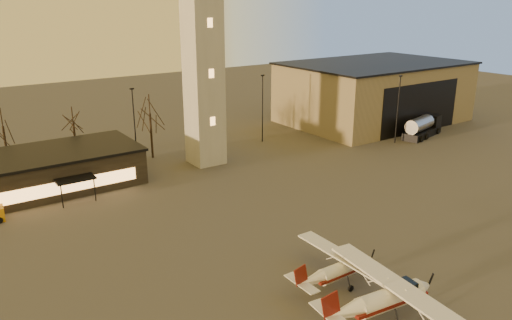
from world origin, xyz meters
The scene contains 9 objects.
ground centered at (0.00, 0.00, 0.00)m, with size 220.00×220.00×0.00m, color #423F3D.
control_tower centered at (0.00, 30.00, 16.33)m, with size 6.80×6.80×32.60m.
hangar centered at (36.00, 33.98, 5.15)m, with size 30.60×20.60×10.30m.
terminal centered at (-21.99, 31.98, 2.16)m, with size 25.40×12.20×4.30m.
light_poles centered at (0.50, 31.00, 5.41)m, with size 58.50×12.25×10.14m.
tree_row centered at (-13.70, 39.16, 5.94)m, with size 37.20×9.20×8.80m.
cessna_front centered at (-6.25, -6.67, 1.18)m, with size 9.93×12.53×3.44m.
cessna_rear centered at (-5.88, -1.81, 0.98)m, with size 8.21×10.39×2.88m.
fuel_truck centered at (34.34, 22.02, 1.31)m, with size 9.26×4.59×3.31m.
Camera 1 is at (-30.47, -25.45, 20.76)m, focal length 35.00 mm.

